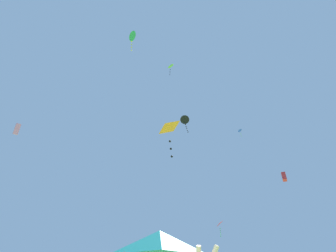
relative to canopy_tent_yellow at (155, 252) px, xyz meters
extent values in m
pyramid|color=yellow|center=(0.00, 0.00, 0.00)|extent=(3.09, 3.09, 0.99)
pyramid|color=teal|center=(0.09, -4.68, -0.03)|extent=(3.05, 3.05, 0.98)
cube|color=red|center=(12.65, 6.97, 7.36)|extent=(0.64, 0.80, 1.01)
pyramid|color=red|center=(7.82, 14.69, 4.34)|extent=(0.79, 0.70, 0.60)
sphere|color=green|center=(7.85, 14.74, 3.77)|extent=(0.10, 0.10, 0.10)
sphere|color=green|center=(7.86, 14.79, 3.57)|extent=(0.10, 0.10, 0.10)
sphere|color=green|center=(7.87, 14.84, 3.37)|extent=(0.10, 0.10, 0.10)
sphere|color=green|center=(7.88, 14.88, 3.17)|extent=(0.10, 0.10, 0.10)
sphere|color=green|center=(7.89, 14.93, 2.97)|extent=(0.10, 0.10, 0.10)
pyramid|color=blue|center=(13.12, 17.71, 18.60)|extent=(0.66, 0.72, 0.26)
sphere|color=#75D138|center=(13.15, 17.72, 18.19)|extent=(0.07, 0.07, 0.07)
sphere|color=#75D138|center=(13.19, 17.74, 18.04)|extent=(0.07, 0.07, 0.07)
sphere|color=#75D138|center=(13.22, 17.75, 17.90)|extent=(0.07, 0.07, 0.07)
sphere|color=#75D138|center=(13.25, 17.77, 17.75)|extent=(0.07, 0.07, 0.07)
sphere|color=#75D138|center=(13.28, 17.79, 17.61)|extent=(0.07, 0.07, 0.07)
cone|color=green|center=(-2.66, 1.09, 19.24)|extent=(0.82, 1.11, 0.92)
sphere|color=yellow|center=(-2.65, 1.16, 18.53)|extent=(0.12, 0.12, 0.12)
sphere|color=yellow|center=(-2.64, 1.24, 18.22)|extent=(0.12, 0.12, 0.12)
sphere|color=yellow|center=(-2.62, 1.31, 17.92)|extent=(0.12, 0.12, 0.12)
sphere|color=yellow|center=(-2.61, 1.39, 17.61)|extent=(0.12, 0.12, 0.12)
cone|color=black|center=(4.54, 16.98, 19.73)|extent=(1.49, 1.22, 1.12)
sphere|color=black|center=(4.62, 16.97, 18.86)|extent=(0.16, 0.16, 0.16)
sphere|color=black|center=(4.71, 16.96, 18.53)|extent=(0.16, 0.16, 0.16)
sphere|color=black|center=(4.79, 16.95, 18.20)|extent=(0.16, 0.16, 0.16)
sphere|color=black|center=(4.87, 16.94, 17.87)|extent=(0.16, 0.16, 0.16)
sphere|color=black|center=(4.95, 16.92, 17.55)|extent=(0.16, 0.16, 0.16)
cone|color=#75D138|center=(1.74, 8.86, 22.85)|extent=(0.95, 1.01, 0.57)
sphere|color=black|center=(1.72, 8.92, 22.28)|extent=(0.10, 0.10, 0.10)
sphere|color=black|center=(1.70, 8.98, 22.03)|extent=(0.10, 0.10, 0.10)
sphere|color=black|center=(1.68, 9.04, 21.79)|extent=(0.10, 0.10, 0.10)
sphere|color=black|center=(1.66, 9.10, 21.54)|extent=(0.10, 0.10, 0.10)
pyramid|color=orange|center=(0.91, 0.86, 8.98)|extent=(1.71, 1.59, 0.63)
sphere|color=black|center=(1.01, 0.97, 7.77)|extent=(0.17, 0.17, 0.17)
sphere|color=black|center=(1.08, 1.09, 7.20)|extent=(0.17, 0.17, 0.17)
sphere|color=black|center=(1.16, 1.21, 6.62)|extent=(0.17, 0.17, 0.17)
cube|color=pink|center=(-17.62, 13.84, 15.39)|extent=(0.98, 1.09, 1.50)
camera|label=1|loc=(-0.44, -17.16, -1.50)|focal=28.57mm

